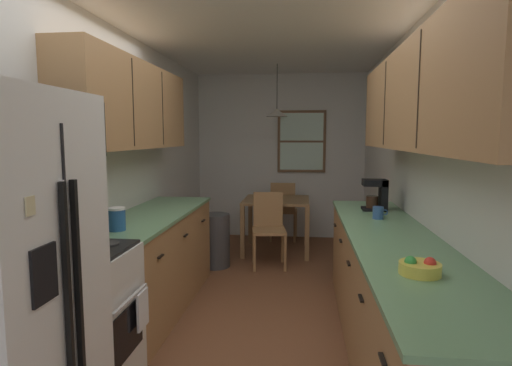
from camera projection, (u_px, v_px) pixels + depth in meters
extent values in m
plane|color=brown|center=(265.00, 299.00, 4.07)|extent=(12.00, 12.00, 0.00)
cube|color=silver|center=(129.00, 169.00, 4.08)|extent=(0.10, 9.00, 2.55)
cube|color=silver|center=(412.00, 171.00, 3.77)|extent=(0.10, 9.00, 2.55)
cube|color=silver|center=(280.00, 157.00, 6.54)|extent=(4.40, 0.10, 2.55)
cube|color=white|center=(265.00, 27.00, 3.78)|extent=(4.40, 9.00, 0.08)
cube|color=black|center=(71.00, 314.00, 1.76)|extent=(0.01, 0.01, 1.61)
cube|color=black|center=(69.00, 319.00, 1.71)|extent=(0.02, 0.02, 1.14)
cube|color=black|center=(79.00, 311.00, 1.79)|extent=(0.02, 0.02, 1.14)
cube|color=black|center=(44.00, 274.00, 1.57)|extent=(0.01, 0.15, 0.22)
cube|color=beige|center=(30.00, 206.00, 1.48)|extent=(0.01, 0.05, 0.07)
cube|color=white|center=(62.00, 186.00, 1.68)|extent=(0.01, 0.04, 0.05)
cube|color=white|center=(78.00, 324.00, 2.52)|extent=(0.62, 0.59, 0.90)
cube|color=black|center=(128.00, 332.00, 2.49)|extent=(0.01, 0.41, 0.30)
cube|color=silver|center=(131.00, 299.00, 2.47)|extent=(0.02, 0.47, 0.02)
cube|color=black|center=(75.00, 251.00, 2.47)|extent=(0.59, 0.56, 0.02)
cube|color=white|center=(30.00, 235.00, 2.49)|extent=(0.06, 0.59, 0.20)
cylinder|color=#2D2D2D|center=(39.00, 254.00, 2.36)|extent=(0.15, 0.15, 0.01)
cylinder|color=#2D2D2D|center=(65.00, 242.00, 2.61)|extent=(0.15, 0.15, 0.01)
cylinder|color=#2D2D2D|center=(86.00, 256.00, 2.33)|extent=(0.15, 0.15, 0.01)
cylinder|color=#2D2D2D|center=(107.00, 244.00, 2.58)|extent=(0.15, 0.15, 0.01)
cube|color=black|center=(49.00, 129.00, 2.40)|extent=(0.38, 0.62, 0.34)
cube|color=black|center=(75.00, 128.00, 2.32)|extent=(0.01, 0.37, 0.22)
cube|color=#2D2D33|center=(99.00, 129.00, 2.59)|extent=(0.01, 0.12, 0.22)
cube|color=#A87A4C|center=(153.00, 263.00, 3.81)|extent=(0.60, 1.99, 0.87)
cube|color=#6B9E70|center=(152.00, 215.00, 3.76)|extent=(0.63, 2.01, 0.03)
cube|color=black|center=(161.00, 256.00, 3.09)|extent=(0.02, 0.10, 0.01)
cube|color=black|center=(186.00, 235.00, 3.75)|extent=(0.02, 0.10, 0.01)
cube|color=black|center=(203.00, 221.00, 4.40)|extent=(0.02, 0.10, 0.01)
cube|color=#A87A4C|center=(131.00, 106.00, 3.62)|extent=(0.32, 2.09, 0.74)
cube|color=#2D2319|center=(133.00, 103.00, 3.26)|extent=(0.01, 0.01, 0.68)
cube|color=#2D2319|center=(163.00, 108.00, 3.94)|extent=(0.01, 0.01, 0.68)
cube|color=#A87A4C|center=(393.00, 301.00, 2.91)|extent=(0.60, 3.19, 0.87)
cube|color=#6B9E70|center=(395.00, 239.00, 2.86)|extent=(0.63, 3.21, 0.03)
cube|color=black|center=(383.00, 360.00, 1.66)|extent=(0.02, 0.10, 0.01)
cube|color=black|center=(361.00, 298.00, 2.29)|extent=(0.02, 0.10, 0.01)
cube|color=black|center=(349.00, 263.00, 2.92)|extent=(0.02, 0.10, 0.01)
cube|color=black|center=(341.00, 241.00, 3.55)|extent=(0.02, 0.10, 0.01)
cube|color=black|center=(335.00, 225.00, 4.18)|extent=(0.02, 0.10, 0.01)
cube|color=#A87A4C|center=(424.00, 98.00, 2.69)|extent=(0.32, 2.89, 0.69)
cube|color=#2D2319|center=(419.00, 90.00, 2.24)|extent=(0.01, 0.01, 0.63)
cube|color=#2D2319|center=(385.00, 104.00, 3.18)|extent=(0.01, 0.01, 0.63)
cube|color=olive|center=(277.00, 200.00, 5.69)|extent=(0.89, 0.85, 0.03)
cube|color=olive|center=(243.00, 232.00, 5.39)|extent=(0.06, 0.06, 0.70)
cube|color=olive|center=(307.00, 234.00, 5.29)|extent=(0.06, 0.06, 0.70)
cube|color=olive|center=(250.00, 220.00, 6.17)|extent=(0.06, 0.06, 0.70)
cube|color=olive|center=(307.00, 221.00, 6.07)|extent=(0.06, 0.06, 0.70)
cube|color=#A87A4C|center=(269.00, 231.00, 5.03)|extent=(0.45, 0.45, 0.04)
cube|color=#A87A4C|center=(268.00, 210.00, 5.19)|extent=(0.37, 0.08, 0.45)
cylinder|color=#A87A4C|center=(285.00, 254.00, 4.88)|extent=(0.04, 0.04, 0.43)
cylinder|color=#A87A4C|center=(254.00, 254.00, 4.87)|extent=(0.04, 0.04, 0.43)
cylinder|color=#A87A4C|center=(282.00, 246.00, 5.24)|extent=(0.04, 0.04, 0.43)
cylinder|color=#A87A4C|center=(254.00, 246.00, 5.23)|extent=(0.04, 0.04, 0.43)
cube|color=#A87A4C|center=(284.00, 210.00, 6.41)|extent=(0.41, 0.41, 0.04)
cube|color=#A87A4C|center=(283.00, 198.00, 6.20)|extent=(0.37, 0.04, 0.45)
cylinder|color=#A87A4C|center=(273.00, 223.00, 6.64)|extent=(0.04, 0.04, 0.43)
cylinder|color=#A87A4C|center=(296.00, 223.00, 6.59)|extent=(0.04, 0.04, 0.43)
cylinder|color=#A87A4C|center=(271.00, 227.00, 6.28)|extent=(0.04, 0.04, 0.43)
cylinder|color=#A87A4C|center=(295.00, 228.00, 6.23)|extent=(0.04, 0.04, 0.43)
cylinder|color=black|center=(277.00, 87.00, 5.52)|extent=(0.01, 0.01, 0.59)
cone|color=#B7B2A8|center=(277.00, 113.00, 5.56)|extent=(0.29, 0.29, 0.10)
sphere|color=white|center=(277.00, 111.00, 5.55)|extent=(0.06, 0.06, 0.06)
cube|color=brown|center=(302.00, 142.00, 6.41)|extent=(0.74, 0.04, 0.95)
cube|color=#B2D1B7|center=(302.00, 142.00, 6.40)|extent=(0.66, 0.01, 0.87)
cube|color=brown|center=(302.00, 142.00, 6.39)|extent=(0.66, 0.02, 0.03)
cylinder|color=#3F3F42|center=(215.00, 240.00, 5.07)|extent=(0.36, 0.36, 0.65)
cylinder|color=#265999|center=(117.00, 220.00, 3.05)|extent=(0.12, 0.12, 0.16)
cylinder|color=white|center=(116.00, 209.00, 3.04)|extent=(0.13, 0.13, 0.02)
cube|color=white|center=(143.00, 309.00, 2.62)|extent=(0.02, 0.16, 0.24)
cube|color=black|center=(374.00, 209.00, 3.90)|extent=(0.22, 0.18, 0.02)
cube|color=black|center=(383.00, 195.00, 3.87)|extent=(0.06, 0.18, 0.29)
cube|color=black|center=(375.00, 183.00, 3.87)|extent=(0.22, 0.18, 0.06)
cylinder|color=#331E14|center=(372.00, 202.00, 3.89)|extent=(0.11, 0.11, 0.11)
cylinder|color=#335999|center=(378.00, 213.00, 3.48)|extent=(0.09, 0.09, 0.10)
torus|color=#335999|center=(385.00, 212.00, 3.48)|extent=(0.05, 0.01, 0.05)
cylinder|color=#E5D14C|center=(420.00, 269.00, 2.08)|extent=(0.21, 0.21, 0.06)
cylinder|color=black|center=(420.00, 266.00, 2.08)|extent=(0.17, 0.17, 0.03)
sphere|color=red|center=(430.00, 263.00, 2.06)|extent=(0.06, 0.06, 0.06)
sphere|color=green|center=(410.00, 262.00, 2.09)|extent=(0.06, 0.06, 0.06)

